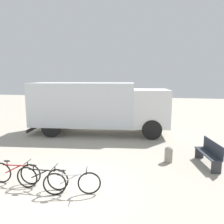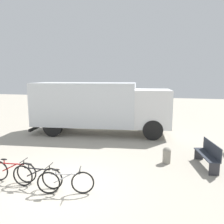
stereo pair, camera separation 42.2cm
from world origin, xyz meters
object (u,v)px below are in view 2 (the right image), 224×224
object	(u,v)px
park_bench	(208,154)
bicycle_far	(65,182)
bicycle_near	(12,171)
delivery_truck	(99,105)
bicycle_middle	(37,176)
bollard_near_bench	(167,155)

from	to	relation	value
park_bench	bicycle_far	distance (m)	5.16
bicycle_near	bicycle_far	bearing A→B (deg)	-12.67
bicycle_far	delivery_truck	bearing A→B (deg)	84.67
park_bench	bicycle_near	bearing A→B (deg)	102.40
park_bench	bicycle_middle	world-z (taller)	park_bench
bicycle_middle	bollard_near_bench	distance (m)	4.69
park_bench	bicycle_middle	bearing A→B (deg)	107.51
bicycle_near	bollard_near_bench	size ratio (longest dim) A/B	2.55
bollard_near_bench	delivery_truck	bearing A→B (deg)	136.17
bicycle_near	bicycle_far	distance (m)	1.96
park_bench	bicycle_middle	size ratio (longest dim) A/B	1.00
delivery_truck	bicycle_middle	xyz separation A→B (m)	(0.18, -6.61, -1.30)
bicycle_near	bicycle_far	world-z (taller)	same
bicycle_near	bollard_near_bench	distance (m)	5.41
bicycle_far	bollard_near_bench	world-z (taller)	bicycle_far
park_bench	bollard_near_bench	distance (m)	1.48
park_bench	bollard_near_bench	size ratio (longest dim) A/B	2.56
park_bench	bollard_near_bench	world-z (taller)	park_bench
park_bench	bicycle_near	distance (m)	6.73
bicycle_middle	bollard_near_bench	world-z (taller)	bicycle_middle
bicycle_near	bicycle_middle	world-z (taller)	same
bicycle_middle	bicycle_far	world-z (taller)	same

